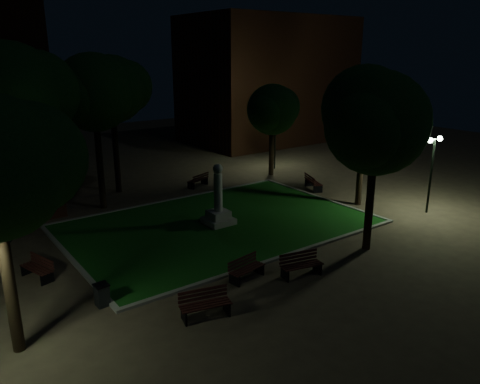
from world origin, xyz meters
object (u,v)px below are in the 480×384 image
object	(u,v)px
monument	(218,207)
bench_near_left	(246,269)
bench_west_near	(205,305)
trash_bin	(102,295)
bench_left_side	(38,269)
bench_near_right	(301,265)
bench_far_side	(199,180)
bench_right_side	(313,183)

from	to	relation	value
monument	bench_near_left	distance (m)	6.24
bench_west_near	trash_bin	distance (m)	3.79
bench_west_near	monument	bearing A→B (deg)	67.47
bench_left_side	trash_bin	distance (m)	3.78
monument	bench_near_left	world-z (taller)	monument
bench_west_near	bench_left_side	bearing A→B (deg)	135.42
bench_near_right	bench_left_side	world-z (taller)	bench_near_right
trash_bin	bench_near_left	bearing A→B (deg)	-14.28
monument	bench_far_side	bearing A→B (deg)	66.68
bench_left_side	monument	bearing A→B (deg)	77.79
bench_near_right	trash_bin	distance (m)	7.72
bench_left_side	bench_far_side	bearing A→B (deg)	105.15
monument	bench_near_right	bearing A→B (deg)	-94.51
bench_west_near	trash_bin	bearing A→B (deg)	146.75
bench_left_side	bench_right_side	distance (m)	17.97
bench_west_near	trash_bin	size ratio (longest dim) A/B	2.21
bench_near_right	bench_west_near	size ratio (longest dim) A/B	0.99
bench_west_near	bench_far_side	xyz separation A→B (m)	(8.25, 13.97, -0.03)
bench_near_right	bench_west_near	world-z (taller)	bench_west_near
bench_left_side	trash_bin	world-z (taller)	bench_left_side
monument	bench_left_side	bearing A→B (deg)	-175.15
bench_left_side	trash_bin	bearing A→B (deg)	2.89
bench_right_side	trash_bin	size ratio (longest dim) A/B	2.26
bench_right_side	bench_far_side	bearing A→B (deg)	72.09
bench_far_side	bench_left_side	bearing A→B (deg)	12.20
bench_west_near	bench_left_side	xyz separation A→B (m)	(-3.86, 6.34, -0.04)
bench_west_near	bench_left_side	world-z (taller)	bench_west_near
bench_west_near	bench_right_side	bearing A→B (deg)	46.80
trash_bin	bench_far_side	bearing A→B (deg)	45.96
bench_west_near	bench_left_side	distance (m)	7.42
bench_left_side	trash_bin	xyz separation A→B (m)	(1.29, -3.56, 0.01)
monument	bench_right_side	world-z (taller)	monument
bench_west_near	bench_right_side	world-z (taller)	bench_right_side
bench_far_side	trash_bin	bearing A→B (deg)	25.95
monument	bench_far_side	size ratio (longest dim) A/B	1.85
monument	bench_west_near	size ratio (longest dim) A/B	1.74
monument	bench_right_side	size ratio (longest dim) A/B	1.70
bench_west_near	bench_right_side	size ratio (longest dim) A/B	0.98
bench_far_side	monument	bearing A→B (deg)	46.67
bench_right_side	bench_far_side	xyz separation A→B (m)	(-5.68, 5.03, -0.04)
bench_near_right	monument	bearing A→B (deg)	98.10
bench_near_right	bench_right_side	xyz separation A→B (m)	(9.17, 8.60, 0.01)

